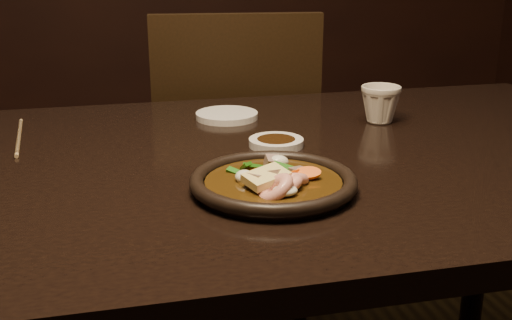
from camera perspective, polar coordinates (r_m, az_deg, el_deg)
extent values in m
cube|color=black|center=(1.12, -0.16, -0.61)|extent=(1.60, 0.90, 0.04)
cylinder|color=black|center=(1.86, 19.31, -6.17)|extent=(0.06, 0.06, 0.71)
cube|color=black|center=(1.89, -2.16, -1.37)|extent=(0.49, 0.49, 0.04)
cylinder|color=black|center=(2.16, 2.31, -5.51)|extent=(0.04, 0.04, 0.43)
cylinder|color=black|center=(1.85, 4.06, -10.03)|extent=(0.04, 0.04, 0.43)
cylinder|color=black|center=(2.14, -7.31, -5.93)|extent=(0.04, 0.04, 0.43)
cylinder|color=black|center=(1.82, -7.36, -10.60)|extent=(0.04, 0.04, 0.43)
cube|color=black|center=(1.62, -1.69, 4.68)|extent=(0.42, 0.08, 0.47)
cylinder|color=black|center=(0.96, 1.54, -2.46)|extent=(0.23, 0.23, 0.01)
torus|color=black|center=(0.95, 1.55, -1.86)|extent=(0.25, 0.25, 0.02)
cylinder|color=#332009|center=(0.96, 1.55, -2.06)|extent=(0.20, 0.20, 0.01)
ellipsoid|color=#332009|center=(0.96, 1.55, -2.06)|extent=(0.11, 0.11, 0.03)
torus|color=#F4AE9A|center=(0.95, 3.24, -1.78)|extent=(0.06, 0.06, 0.04)
torus|color=#F4AE9A|center=(0.90, 1.71, -2.60)|extent=(0.06, 0.05, 0.04)
torus|color=#F4AE9A|center=(0.92, 2.50, -2.42)|extent=(0.06, 0.06, 0.04)
cube|color=gray|center=(0.93, 0.20, -1.93)|extent=(0.03, 0.03, 0.02)
cube|color=gray|center=(0.95, 1.47, -1.24)|extent=(0.03, 0.03, 0.03)
cube|color=gray|center=(0.97, 3.75, -1.26)|extent=(0.03, 0.03, 0.02)
cube|color=gray|center=(1.01, 1.48, -0.26)|extent=(0.02, 0.03, 0.03)
cube|color=gray|center=(0.93, 1.63, -1.50)|extent=(0.03, 0.04, 0.03)
cube|color=gray|center=(0.92, 0.02, -1.78)|extent=(0.03, 0.03, 0.02)
cylinder|color=#F95807|center=(0.96, 1.53, -1.71)|extent=(0.04, 0.04, 0.03)
cylinder|color=#F95807|center=(0.99, -0.45, -1.06)|extent=(0.04, 0.05, 0.03)
cylinder|color=#F95807|center=(0.96, 4.65, -1.15)|extent=(0.04, 0.04, 0.03)
cylinder|color=#F95807|center=(0.95, 3.61, -1.53)|extent=(0.04, 0.03, 0.04)
cube|color=#226413|center=(0.98, 2.57, -0.65)|extent=(0.04, 0.02, 0.02)
cube|color=#226413|center=(0.98, -0.92, -0.54)|extent=(0.01, 0.04, 0.02)
cube|color=#226413|center=(0.98, -1.65, -1.15)|extent=(0.03, 0.03, 0.01)
cube|color=#226413|center=(0.97, 3.23, -1.45)|extent=(0.03, 0.03, 0.02)
cube|color=#226413|center=(0.95, 1.88, -1.05)|extent=(0.03, 0.03, 0.03)
cube|color=#226413|center=(0.99, -0.11, -0.56)|extent=(0.04, 0.03, 0.01)
ellipsoid|color=white|center=(0.96, 1.44, -1.58)|extent=(0.04, 0.02, 0.02)
ellipsoid|color=white|center=(0.90, 2.59, -2.73)|extent=(0.04, 0.03, 0.01)
ellipsoid|color=white|center=(0.93, 2.24, -2.17)|extent=(0.03, 0.03, 0.02)
ellipsoid|color=white|center=(1.01, 1.99, -0.21)|extent=(0.03, 0.03, 0.02)
ellipsoid|color=white|center=(0.95, -1.03, -1.51)|extent=(0.03, 0.03, 0.02)
ellipsoid|color=white|center=(0.93, 1.34, -2.17)|extent=(0.03, 0.03, 0.02)
cube|color=#FFEE98|center=(0.92, 0.91, -1.53)|extent=(0.07, 0.06, 0.02)
cylinder|color=white|center=(1.17, 1.80, 1.57)|extent=(0.10, 0.10, 0.01)
cylinder|color=white|center=(1.36, -2.61, 3.97)|extent=(0.13, 0.13, 0.01)
imported|color=beige|center=(1.35, 11.00, 5.01)|extent=(0.11, 0.10, 0.08)
cylinder|color=tan|center=(1.29, -20.33, 1.87)|extent=(0.02, 0.24, 0.01)
cylinder|color=tan|center=(1.30, -20.31, 2.02)|extent=(0.02, 0.24, 0.01)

